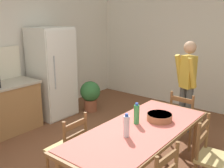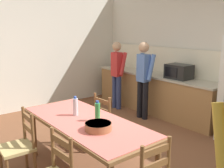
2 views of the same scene
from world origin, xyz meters
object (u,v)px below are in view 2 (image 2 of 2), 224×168
microwave (179,71)px  dining_table (86,126)px  serving_bowl (98,126)px  chair_side_near_left (19,146)px  chair_side_far_left (108,121)px  person_at_counter (143,76)px  bottle_off_centre (98,112)px  person_at_sink (117,72)px  bottle_near_centre (75,106)px

microwave → dining_table: 2.78m
dining_table → serving_bowl: serving_bowl is taller
microwave → chair_side_near_left: bearing=-88.3°
microwave → chair_side_far_left: bearing=-86.8°
chair_side_near_left → person_at_counter: 3.02m
bottle_off_centre → person_at_sink: bearing=135.2°
bottle_near_centre → bottle_off_centre: (0.37, 0.11, 0.00)m
serving_bowl → person_at_counter: (-1.46, 2.25, 0.11)m
microwave → bottle_off_centre: bearing=-75.2°
person_at_counter → person_at_sink: bearing=88.7°
chair_side_far_left → chair_side_near_left: same height
dining_table → bottle_near_centre: bearing=179.7°
microwave → serving_bowl: microwave is taller
chair_side_near_left → chair_side_far_left: bearing=93.4°
bottle_near_centre → chair_side_near_left: (-0.21, -0.74, -0.45)m
microwave → chair_side_far_left: 2.05m
person_at_sink → dining_table: bearing=-137.8°
bottle_near_centre → serving_bowl: bottle_near_centre is taller
bottle_near_centre → person_at_sink: person_at_sink is taller
dining_table → chair_side_near_left: 0.91m
bottle_off_centre → person_at_sink: person_at_sink is taller
dining_table → person_at_sink: size_ratio=1.31×
serving_bowl → person_at_sink: person_at_sink is taller
chair_side_far_left → chair_side_near_left: size_ratio=1.00×
microwave → chair_side_far_left: size_ratio=0.55×
chair_side_near_left → person_at_counter: (-0.62, 2.91, 0.49)m
microwave → bottle_near_centre: (0.32, -2.69, -0.16)m
person_at_sink → bottle_near_centre: bearing=-141.7°
person_at_counter → microwave: bearing=-44.8°
bottle_near_centre → person_at_counter: 2.33m
dining_table → serving_bowl: size_ratio=6.59×
chair_side_far_left → chair_side_near_left: 1.47m
serving_bowl → person_at_sink: size_ratio=0.20×
person_at_sink → person_at_counter: bearing=-91.3°
chair_side_far_left → bottle_off_centre: bearing=130.4°
serving_bowl → microwave: bearing=108.9°
serving_bowl → bottle_off_centre: bearing=145.6°
bottle_near_centre → chair_side_far_left: 0.89m
microwave → chair_side_near_left: microwave is taller
bottle_near_centre → bottle_off_centre: 0.38m
person_at_sink → chair_side_near_left: bearing=-152.6°
bottle_near_centre → person_at_sink: (-1.73, 2.20, 0.02)m
microwave → dining_table: microwave is taller
person_at_counter → serving_bowl: bearing=-146.9°
bottle_off_centre → chair_side_near_left: 1.12m
bottle_off_centre → person_at_counter: person_at_counter is taller
bottle_off_centre → serving_bowl: (0.26, -0.18, -0.07)m
dining_table → chair_side_far_left: (-0.47, 0.74, -0.25)m
bottle_off_centre → serving_bowl: 0.33m
bottle_near_centre → chair_side_near_left: size_ratio=0.30×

